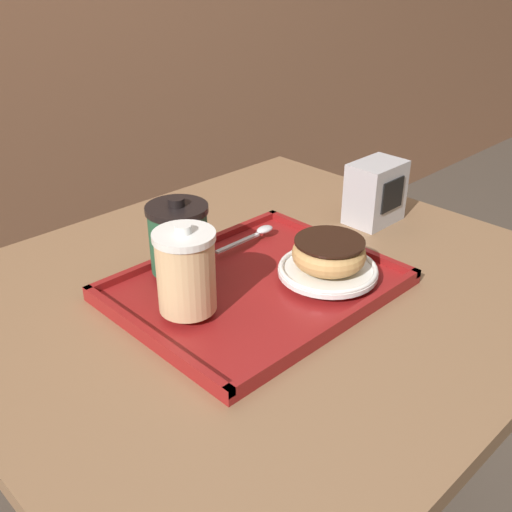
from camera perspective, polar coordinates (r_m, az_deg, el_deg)
cafe_table at (r=1.08m, az=0.76°, el=-10.52°), size 0.96×0.85×0.74m
serving_tray at (r=0.95m, az=-0.00°, el=-3.01°), size 0.42×0.34×0.02m
coffee_cup_front at (r=0.84m, az=-6.48°, el=-1.52°), size 0.09×0.09×0.13m
coffee_cup_rear at (r=0.95m, az=-7.38°, el=1.76°), size 0.10×0.10×0.12m
plate_with_chocolate_donut at (r=0.96m, az=6.86°, el=-1.28°), size 0.16×0.16×0.01m
donut_chocolate_glazed at (r=0.95m, az=6.96°, el=0.29°), size 0.12×0.12×0.05m
spoon at (r=1.08m, az=0.16°, el=2.21°), size 0.14×0.02×0.01m
napkin_dispenser at (r=1.19m, az=11.32°, el=5.96°), size 0.11×0.08×0.12m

